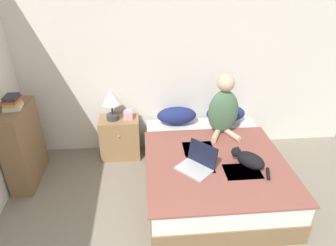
{
  "coord_description": "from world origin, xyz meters",
  "views": [
    {
      "loc": [
        -0.44,
        -0.41,
        2.47
      ],
      "look_at": [
        -0.18,
        2.61,
        0.83
      ],
      "focal_mm": 32.0,
      "sensor_mm": 36.0,
      "label": 1
    }
  ],
  "objects": [
    {
      "name": "pillow_near",
      "position": [
        -0.0,
        3.25,
        0.6
      ],
      "size": [
        0.54,
        0.29,
        0.23
      ],
      "color": "navy",
      "rests_on": "bed"
    },
    {
      "name": "tissue_box",
      "position": [
        -0.66,
        3.24,
        0.65
      ],
      "size": [
        0.12,
        0.12,
        0.14
      ],
      "color": "#E09EB2",
      "rests_on": "nightstand"
    },
    {
      "name": "laptop_open",
      "position": [
        0.1,
        2.2,
        0.54
      ],
      "size": [
        0.47,
        0.47,
        0.26
      ],
      "rotation": [
        0.0,
        0.0,
        -0.81
      ],
      "color": "#B7B7BC",
      "rests_on": "bed"
    },
    {
      "name": "bookshelf",
      "position": [
        -1.93,
        2.8,
        0.5
      ],
      "size": [
        0.26,
        0.72,
        1.0
      ],
      "color": "brown",
      "rests_on": "ground_plane"
    },
    {
      "name": "cat_tabby",
      "position": [
        0.67,
        2.18,
        0.57
      ],
      "size": [
        0.37,
        0.44,
        0.18
      ],
      "rotation": [
        0.0,
        0.0,
        2.3
      ],
      "color": "black",
      "rests_on": "bed"
    },
    {
      "name": "bed",
      "position": [
        0.34,
        2.46,
        0.24
      ],
      "size": [
        1.59,
        1.92,
        0.48
      ],
      "color": "brown",
      "rests_on": "ground_plane"
    },
    {
      "name": "book_stack_top",
      "position": [
        -1.92,
        2.8,
        1.08
      ],
      "size": [
        0.21,
        0.24,
        0.16
      ],
      "color": "beige",
      "rests_on": "bookshelf"
    },
    {
      "name": "pillow_far",
      "position": [
        0.69,
        3.25,
        0.6
      ],
      "size": [
        0.54,
        0.29,
        0.23
      ],
      "color": "navy",
      "rests_on": "bed"
    },
    {
      "name": "wall_back",
      "position": [
        0.0,
        3.49,
        1.27
      ],
      "size": [
        5.18,
        0.05,
        2.55
      ],
      "color": "silver",
      "rests_on": "ground_plane"
    },
    {
      "name": "table_lamp",
      "position": [
        -0.87,
        3.24,
        0.87
      ],
      "size": [
        0.25,
        0.25,
        0.42
      ],
      "color": "#38383D",
      "rests_on": "nightstand"
    },
    {
      "name": "nightstand",
      "position": [
        -0.8,
        3.24,
        0.3
      ],
      "size": [
        0.54,
        0.37,
        0.59
      ],
      "color": "#937047",
      "rests_on": "ground_plane"
    },
    {
      "name": "person_sitting",
      "position": [
        0.56,
        2.94,
        0.83
      ],
      "size": [
        0.39,
        0.38,
        0.8
      ],
      "color": "#476B4C",
      "rests_on": "bed"
    }
  ]
}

